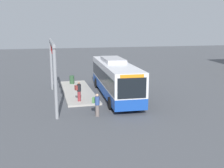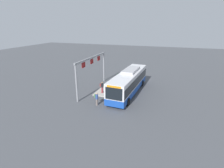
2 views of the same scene
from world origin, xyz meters
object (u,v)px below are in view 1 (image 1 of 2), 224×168
(bus_main, at_px, (115,77))
(person_boarding, at_px, (97,104))
(person_waiting_near, at_px, (79,91))
(trash_bin, at_px, (72,80))

(bus_main, height_order, person_boarding, bus_main)
(person_boarding, bearing_deg, bus_main, 91.78)
(person_waiting_near, height_order, trash_bin, person_waiting_near)
(bus_main, xyz_separation_m, person_boarding, (5.39, -2.76, -0.92))
(person_waiting_near, bearing_deg, trash_bin, 70.63)
(person_boarding, height_order, person_waiting_near, person_waiting_near)
(person_boarding, bearing_deg, trash_bin, 122.18)
(bus_main, distance_m, trash_bin, 6.76)
(bus_main, bearing_deg, person_boarding, -24.10)
(trash_bin, bearing_deg, person_boarding, 3.29)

